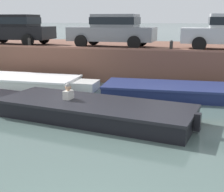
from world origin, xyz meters
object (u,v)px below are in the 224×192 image
object	(u,v)px
boat_moored_central_navy	(182,91)
motorboat_passing	(85,109)
mooring_bollard_mid	(171,45)
boat_moored_west_white	(26,81)
mooring_bollard_west	(29,42)
car_left_inner_grey	(113,29)
car_leftmost_black	(15,28)

from	to	relation	value
boat_moored_central_navy	motorboat_passing	xyz separation A→B (m)	(-2.57, -3.25, 0.02)
boat_moored_central_navy	mooring_bollard_mid	distance (m)	2.67
boat_moored_west_white	boat_moored_central_navy	size ratio (longest dim) A/B	0.93
boat_moored_west_white	mooring_bollard_west	bearing A→B (deg)	113.86
motorboat_passing	car_left_inner_grey	xyz separation A→B (m)	(-0.94, 6.44, 2.10)
boat_moored_central_navy	car_leftmost_black	distance (m)	9.68
boat_moored_west_white	motorboat_passing	distance (m)	5.24
boat_moored_west_white	car_leftmost_black	distance (m)	4.39
car_leftmost_black	mooring_bollard_mid	size ratio (longest dim) A/B	9.21
boat_moored_west_white	boat_moored_central_navy	xyz separation A→B (m)	(6.57, -0.13, 0.01)
motorboat_passing	car_left_inner_grey	size ratio (longest dim) A/B	1.71
motorboat_passing	mooring_bollard_mid	xyz separation A→B (m)	(1.92, 5.35, 1.49)
boat_moored_central_navy	mooring_bollard_mid	bearing A→B (deg)	107.26
boat_moored_west_white	motorboat_passing	xyz separation A→B (m)	(4.00, -3.38, 0.03)
boat_moored_central_navy	mooring_bollard_west	size ratio (longest dim) A/B	14.25
mooring_bollard_west	mooring_bollard_mid	world-z (taller)	same
boat_moored_west_white	motorboat_passing	world-z (taller)	motorboat_passing
car_leftmost_black	mooring_bollard_west	bearing A→B (deg)	-37.15
boat_moored_west_white	mooring_bollard_west	distance (m)	2.63
boat_moored_central_navy	mooring_bollard_west	distance (m)	7.88
boat_moored_west_white	car_left_inner_grey	size ratio (longest dim) A/B	1.44
car_left_inner_grey	mooring_bollard_mid	xyz separation A→B (m)	(2.86, -1.09, -0.61)
mooring_bollard_west	boat_moored_west_white	bearing A→B (deg)	-66.14
motorboat_passing	mooring_bollard_west	distance (m)	7.38
mooring_bollard_west	mooring_bollard_mid	distance (m)	6.79
boat_moored_west_white	mooring_bollard_west	world-z (taller)	mooring_bollard_west
boat_moored_central_navy	car_leftmost_black	world-z (taller)	car_leftmost_black
motorboat_passing	mooring_bollard_west	bearing A→B (deg)	132.33
car_leftmost_black	boat_moored_west_white	bearing A→B (deg)	-52.92
mooring_bollard_west	car_left_inner_grey	bearing A→B (deg)	15.50
car_left_inner_grey	motorboat_passing	bearing A→B (deg)	-81.68
motorboat_passing	mooring_bollard_mid	distance (m)	5.87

